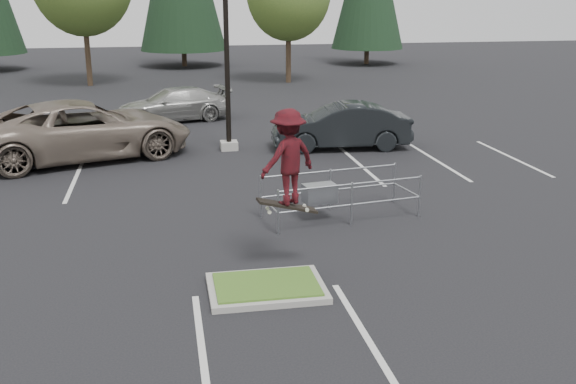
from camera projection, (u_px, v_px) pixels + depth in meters
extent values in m
plane|color=black|center=(267.00, 291.00, 12.82)|extent=(120.00, 120.00, 0.00)
cube|color=#99978F|center=(267.00, 288.00, 12.80)|extent=(2.20, 1.60, 0.12)
cube|color=#3C6620|center=(266.00, 284.00, 12.78)|extent=(1.95, 1.35, 0.05)
cube|color=silver|center=(75.00, 178.00, 20.50)|extent=(0.12, 5.20, 0.01)
cube|color=silver|center=(360.00, 165.00, 22.08)|extent=(0.12, 5.20, 0.01)
cube|color=silver|center=(438.00, 161.00, 22.55)|extent=(0.12, 5.20, 0.01)
cube|color=silver|center=(512.00, 158.00, 23.03)|extent=(0.12, 5.20, 0.01)
cube|color=silver|center=(384.00, 367.00, 10.23)|extent=(0.12, 6.00, 0.01)
cube|color=#99978F|center=(229.00, 146.00, 24.16)|extent=(0.60, 0.60, 0.30)
cylinder|color=black|center=(225.00, 6.00, 22.77)|extent=(0.18, 0.18, 10.00)
cylinder|color=#38281C|center=(88.00, 56.00, 39.98)|extent=(0.32, 0.32, 3.50)
cylinder|color=#38281C|center=(288.00, 58.00, 41.49)|extent=(0.32, 0.32, 3.04)
sphere|color=#2C5B21|center=(299.00, 2.00, 40.37)|extent=(3.20, 3.20, 3.20)
sphere|color=#2C5B21|center=(279.00, 0.00, 40.79)|extent=(3.52, 3.52, 3.52)
cylinder|color=#38281C|center=(184.00, 58.00, 50.78)|extent=(0.36, 0.36, 1.20)
cylinder|color=#38281C|center=(367.00, 56.00, 52.30)|extent=(0.36, 0.36, 1.20)
cylinder|color=#94979C|center=(278.00, 212.00, 15.66)|extent=(0.06, 0.06, 1.08)
cylinder|color=#94979C|center=(261.00, 197.00, 16.85)|extent=(0.06, 0.06, 1.08)
cylinder|color=#94979C|center=(352.00, 204.00, 16.27)|extent=(0.06, 0.06, 1.08)
cylinder|color=#94979C|center=(330.00, 189.00, 17.46)|extent=(0.06, 0.06, 1.08)
cylinder|color=#94979C|center=(420.00, 196.00, 16.89)|extent=(0.06, 0.06, 1.08)
cylinder|color=#94979C|center=(394.00, 183.00, 18.07)|extent=(0.06, 0.06, 1.08)
cylinder|color=#94979C|center=(352.00, 205.00, 16.28)|extent=(3.72, 0.66, 0.05)
cylinder|color=#94979C|center=(352.00, 184.00, 16.13)|extent=(3.72, 0.66, 0.05)
cylinder|color=#94979C|center=(330.00, 190.00, 17.47)|extent=(3.72, 0.66, 0.05)
cylinder|color=#94979C|center=(330.00, 171.00, 17.32)|extent=(3.72, 0.66, 0.05)
cube|color=#94979C|center=(320.00, 193.00, 16.64)|extent=(0.87, 0.61, 0.45)
cube|color=black|center=(287.00, 206.00, 13.47)|extent=(1.24, 0.46, 0.37)
cylinder|color=beige|center=(269.00, 212.00, 13.30)|extent=(0.08, 0.04, 0.08)
cylinder|color=beige|center=(267.00, 208.00, 13.54)|extent=(0.08, 0.04, 0.08)
cylinder|color=beige|center=(307.00, 210.00, 13.44)|extent=(0.08, 0.04, 0.08)
cylinder|color=beige|center=(304.00, 206.00, 13.68)|extent=(0.08, 0.04, 0.08)
imported|color=maroon|center=(287.00, 157.00, 13.18)|extent=(1.42, 1.19, 1.90)
imported|color=#796A5C|center=(81.00, 130.00, 22.57)|extent=(7.82, 5.42, 1.98)
imported|color=black|center=(341.00, 126.00, 24.20)|extent=(5.03, 2.05, 1.62)
imported|color=#A09F9A|center=(174.00, 105.00, 29.34)|extent=(5.26, 3.06, 1.43)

